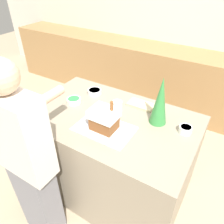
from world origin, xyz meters
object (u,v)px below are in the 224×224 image
object	(u,v)px
candy_bowl_front_corner	(74,100)
candy_bowl_near_tray_left	(185,129)
baking_tray	(104,129)
candy_bowl_near_tray_right	(94,91)
decorative_tree	(160,101)
candy_bowl_far_right	(117,104)
cookbook	(141,104)
person	(28,162)
gingerbread_house	(104,119)

from	to	relation	value
candy_bowl_front_corner	candy_bowl_near_tray_left	distance (m)	1.00
baking_tray	candy_bowl_near_tray_right	size ratio (longest dim) A/B	3.33
baking_tray	decorative_tree	bearing A→B (deg)	43.68
candy_bowl_front_corner	candy_bowl_far_right	world-z (taller)	candy_bowl_far_right
cookbook	person	world-z (taller)	person
gingerbread_house	candy_bowl_near_tray_left	size ratio (longest dim) A/B	2.51
candy_bowl_near_tray_right	gingerbread_house	bearing A→B (deg)	-46.74
candy_bowl_front_corner	decorative_tree	bearing A→B (deg)	9.70
candy_bowl_near_tray_right	candy_bowl_far_right	distance (m)	0.32
gingerbread_house	cookbook	world-z (taller)	gingerbread_house
candy_bowl_near_tray_right	person	bearing A→B (deg)	-85.68
decorative_tree	gingerbread_house	bearing A→B (deg)	-136.31
candy_bowl_front_corner	candy_bowl_near_tray_left	world-z (taller)	candy_bowl_near_tray_left
candy_bowl_near_tray_right	candy_bowl_far_right	xyz separation A→B (m)	(0.31, -0.08, 0.01)
cookbook	candy_bowl_near_tray_left	bearing A→B (deg)	-20.11
gingerbread_house	candy_bowl_near_tray_right	xyz separation A→B (m)	(-0.38, 0.41, -0.08)
candy_bowl_near_tray_left	person	xyz separation A→B (m)	(-0.86, -0.79, -0.12)
person	gingerbread_house	bearing A→B (deg)	58.03
decorative_tree	candy_bowl_near_tray_right	xyz separation A→B (m)	(-0.70, 0.10, -0.18)
candy_bowl_front_corner	candy_bowl_near_tray_left	xyz separation A→B (m)	(0.99, 0.12, 0.00)
decorative_tree	person	world-z (taller)	person
decorative_tree	person	size ratio (longest dim) A/B	0.25
candy_bowl_near_tray_right	person	world-z (taller)	person
baking_tray	cookbook	world-z (taller)	cookbook
baking_tray	gingerbread_house	distance (m)	0.10
baking_tray	person	world-z (taller)	person
decorative_tree	candy_bowl_far_right	world-z (taller)	decorative_tree
baking_tray	candy_bowl_front_corner	bearing A→B (deg)	158.94
candy_bowl_far_right	decorative_tree	bearing A→B (deg)	-3.19
candy_bowl_front_corner	person	world-z (taller)	person
decorative_tree	person	distance (m)	1.06
gingerbread_house	candy_bowl_near_tray_left	xyz separation A→B (m)	(0.54, 0.29, -0.07)
decorative_tree	candy_bowl_near_tray_right	distance (m)	0.73
decorative_tree	candy_bowl_near_tray_left	size ratio (longest dim) A/B	4.06
candy_bowl_front_corner	candy_bowl_far_right	bearing A→B (deg)	22.26
candy_bowl_near_tray_left	person	world-z (taller)	person
decorative_tree	person	xyz separation A→B (m)	(-0.63, -0.80, -0.28)
gingerbread_house	decorative_tree	size ratio (longest dim) A/B	0.62
candy_bowl_far_right	person	xyz separation A→B (m)	(-0.24, -0.82, -0.12)
cookbook	candy_bowl_near_tray_right	bearing A→B (deg)	-174.65
candy_bowl_front_corner	person	size ratio (longest dim) A/B	0.08
candy_bowl_near_tray_right	candy_bowl_far_right	size ratio (longest dim) A/B	1.50
baking_tray	candy_bowl_front_corner	distance (m)	0.48
candy_bowl_far_right	cookbook	bearing A→B (deg)	36.70
gingerbread_house	candy_bowl_near_tray_left	distance (m)	0.62
baking_tray	gingerbread_house	size ratio (longest dim) A/B	1.84
candy_bowl_far_right	baking_tray	bearing A→B (deg)	-77.03
baking_tray	candy_bowl_near_tray_right	world-z (taller)	candy_bowl_near_tray_right
baking_tray	candy_bowl_near_tray_left	world-z (taller)	candy_bowl_near_tray_left
candy_bowl_front_corner	cookbook	distance (m)	0.61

